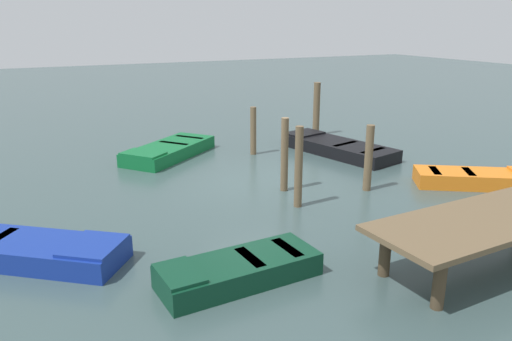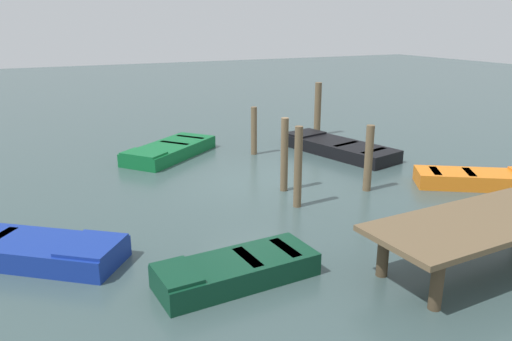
% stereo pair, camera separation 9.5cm
% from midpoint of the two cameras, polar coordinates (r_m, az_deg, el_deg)
% --- Properties ---
extents(ground_plane, '(80.00, 80.00, 0.00)m').
position_cam_midpoint_polar(ground_plane, '(13.55, -0.20, -1.42)').
color(ground_plane, '#384C4C').
extents(dock_segment, '(4.81, 1.89, 0.95)m').
position_cam_midpoint_polar(dock_segment, '(9.74, 25.11, -5.37)').
color(dock_segment, brown).
rests_on(dock_segment, ground_plane).
extents(rowboat_blue, '(3.98, 3.47, 0.46)m').
position_cam_midpoint_polar(rowboat_blue, '(10.30, -26.02, -8.03)').
color(rowboat_blue, navy).
rests_on(rowboat_blue, ground_plane).
extents(rowboat_dark_green, '(2.80, 1.20, 0.46)m').
position_cam_midpoint_polar(rowboat_dark_green, '(8.55, -2.40, -11.30)').
color(rowboat_dark_green, '#0C3823').
rests_on(rowboat_dark_green, ground_plane).
extents(rowboat_black, '(2.29, 4.26, 0.46)m').
position_cam_midpoint_polar(rowboat_black, '(16.70, 9.12, 2.67)').
color(rowboat_black, black).
rests_on(rowboat_black, ground_plane).
extents(rowboat_green, '(3.57, 3.24, 0.46)m').
position_cam_midpoint_polar(rowboat_green, '(16.33, -10.13, 2.29)').
color(rowboat_green, '#0F602D').
rests_on(rowboat_green, ground_plane).
extents(rowboat_orange, '(3.21, 2.59, 0.46)m').
position_cam_midpoint_polar(rowboat_orange, '(14.47, 23.95, -0.82)').
color(rowboat_orange, orange).
rests_on(rowboat_orange, ground_plane).
extents(mooring_piling_near_left, '(0.20, 0.20, 1.57)m').
position_cam_midpoint_polar(mooring_piling_near_left, '(16.27, -0.48, 4.57)').
color(mooring_piling_near_left, brown).
rests_on(mooring_piling_near_left, ground_plane).
extents(mooring_piling_center, '(0.19, 0.19, 1.91)m').
position_cam_midpoint_polar(mooring_piling_center, '(12.70, 3.08, 1.81)').
color(mooring_piling_center, brown).
rests_on(mooring_piling_center, ground_plane).
extents(mooring_piling_far_left, '(0.25, 0.25, 2.01)m').
position_cam_midpoint_polar(mooring_piling_far_left, '(19.21, 6.81, 7.02)').
color(mooring_piling_far_left, brown).
rests_on(mooring_piling_far_left, ground_plane).
extents(mooring_piling_far_right, '(0.19, 0.19, 1.94)m').
position_cam_midpoint_polar(mooring_piling_far_right, '(11.59, 4.67, 0.38)').
color(mooring_piling_far_right, brown).
rests_on(mooring_piling_far_right, ground_plane).
extents(mooring_piling_mid_left, '(0.21, 0.21, 1.73)m').
position_cam_midpoint_polar(mooring_piling_mid_left, '(13.04, 12.59, 1.39)').
color(mooring_piling_mid_left, brown).
rests_on(mooring_piling_mid_left, ground_plane).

